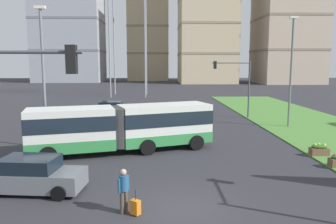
{
  "coord_description": "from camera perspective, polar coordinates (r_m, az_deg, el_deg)",
  "views": [
    {
      "loc": [
        -0.96,
        -12.34,
        5.64
      ],
      "look_at": [
        -0.2,
        11.57,
        2.2
      ],
      "focal_mm": 35.24,
      "sensor_mm": 36.0,
      "label": 1
    }
  ],
  "objects": [
    {
      "name": "ground_plane",
      "position": [
        13.6,
        2.48,
        -16.32
      ],
      "size": [
        260.0,
        260.0,
        0.0
      ],
      "primitive_type": "plane",
      "color": "#2D2D33"
    },
    {
      "name": "articulated_bus",
      "position": [
        21.55,
        -7.79,
        -2.55
      ],
      "size": [
        11.95,
        5.89,
        3.0
      ],
      "color": "silver",
      "rests_on": "ground"
    },
    {
      "name": "car_grey_wagon",
      "position": [
        16.12,
        -22.34,
        -10.09
      ],
      "size": [
        4.57,
        2.4,
        1.58
      ],
      "color": "slate",
      "rests_on": "ground"
    },
    {
      "name": "car_silver_hatch",
      "position": [
        37.23,
        -9.65,
        0.53
      ],
      "size": [
        4.55,
        2.36,
        1.58
      ],
      "color": "#B7BABF",
      "rests_on": "ground"
    },
    {
      "name": "pedestrian_crossing",
      "position": [
        12.95,
        -7.68,
        -12.87
      ],
      "size": [
        0.4,
        0.48,
        1.74
      ],
      "color": "#4C4238",
      "rests_on": "ground"
    },
    {
      "name": "rolling_suitcase",
      "position": [
        13.0,
        -5.66,
        -16.05
      ],
      "size": [
        0.43,
        0.41,
        0.97
      ],
      "color": "orange",
      "rests_on": "ground"
    },
    {
      "name": "flower_planter_2",
      "position": [
        22.6,
        24.69,
        -5.91
      ],
      "size": [
        1.1,
        0.56,
        0.74
      ],
      "color": "brown",
      "rests_on": "grass_median"
    },
    {
      "name": "traffic_light_far_right",
      "position": [
        35.36,
        11.83,
        5.59
      ],
      "size": [
        4.02,
        0.28,
        6.02
      ],
      "color": "#474C51",
      "rests_on": "ground"
    },
    {
      "name": "streetlight_left",
      "position": [
        23.4,
        -20.76,
        6.45
      ],
      "size": [
        0.7,
        0.28,
        9.4
      ],
      "color": "slate",
      "rests_on": "ground"
    },
    {
      "name": "streetlight_median",
      "position": [
        31.56,
        20.54,
        7.18
      ],
      "size": [
        0.7,
        0.28,
        9.85
      ],
      "color": "slate",
      "rests_on": "ground"
    },
    {
      "name": "apartment_tower_west",
      "position": [
        116.91,
        -16.75,
        14.71
      ],
      "size": [
        21.4,
        17.22,
        39.19
      ],
      "color": "#9EA3AD",
      "rests_on": "ground"
    },
    {
      "name": "apartment_tower_westcentre",
      "position": [
        124.96,
        -3.44,
        14.08
      ],
      "size": [
        14.49,
        18.41,
        37.0
      ],
      "color": "tan",
      "rests_on": "ground"
    },
    {
      "name": "apartment_tower_centre",
      "position": [
        107.14,
        6.7,
        16.66
      ],
      "size": [
        16.94,
        19.49,
        43.03
      ],
      "color": "beige",
      "rests_on": "ground"
    },
    {
      "name": "apartment_tower_eastcentre",
      "position": [
        110.35,
        20.18,
        17.24
      ],
      "size": [
        17.88,
        19.29,
        47.82
      ],
      "color": "#C6B299",
      "rests_on": "ground"
    },
    {
      "name": "transmission_pylon",
      "position": [
        61.16,
        -6.91,
        17.51
      ],
      "size": [
        9.0,
        6.24,
        28.41
      ],
      "color": "gray",
      "rests_on": "ground"
    }
  ]
}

